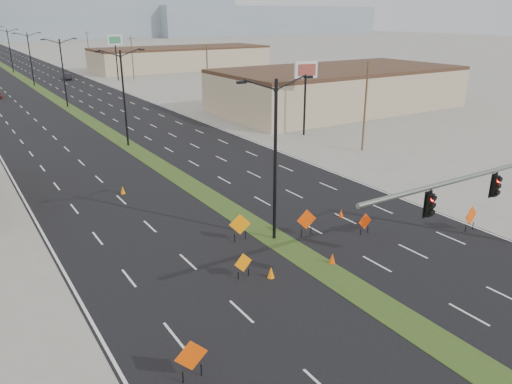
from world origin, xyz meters
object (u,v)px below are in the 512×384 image
cone_2 (341,213)px  pole_sign_east_near (306,76)px  streetlight_3 (30,58)px  streetlight_1 (124,95)px  construction_sign_5 (471,216)px  cone_3 (123,190)px  construction_sign_4 (365,222)px  construction_sign_1 (243,264)px  pole_sign_east_far (115,43)px  streetlight_4 (10,49)px  car_mid (67,77)px  construction_sign_2 (240,225)px  cone_0 (271,272)px  cone_1 (332,259)px  construction_sign_3 (307,220)px  streetlight_2 (63,71)px  construction_sign_0 (191,357)px  streetlight_0 (275,156)px

cone_2 → pole_sign_east_near: 26.01m
streetlight_3 → pole_sign_east_near: (19.18, -62.12, 1.38)m
streetlight_1 → construction_sign_5: bearing=-71.3°
construction_sign_5 → streetlight_3: bearing=90.8°
cone_3 → construction_sign_4: bearing=-55.9°
construction_sign_1 → pole_sign_east_far: size_ratio=0.16×
streetlight_3 → streetlight_4: same height
construction_sign_1 → streetlight_1: bearing=80.0°
car_mid → construction_sign_2: 90.13m
cone_0 → pole_sign_east_far: (19.62, 87.32, 7.27)m
cone_1 → construction_sign_2: bearing=118.0°
car_mid → pole_sign_east_far: size_ratio=0.42×
streetlight_4 → cone_3: bearing=-93.1°
construction_sign_4 → construction_sign_3: bearing=150.8°
streetlight_3 → cone_0: size_ratio=15.18×
construction_sign_4 → cone_0: (-8.30, -1.49, -0.51)m
construction_sign_1 → pole_sign_east_near: pole_sign_east_near is taller
streetlight_2 → cone_2: bearing=-83.9°
construction_sign_0 → streetlight_3: bearing=89.0°
streetlight_2 → construction_sign_1: (-4.22, -59.23, -4.56)m
streetlight_3 → streetlight_1: bearing=-90.0°
cone_2 → construction_sign_3: bearing=-163.9°
cone_0 → cone_2: size_ratio=1.21×
car_mid → streetlight_3: bearing=-135.4°
construction_sign_2 → construction_sign_4: 8.09m
streetlight_4 → car_mid: (7.80, -21.54, -4.77)m
construction_sign_5 → construction_sign_4: bearing=145.2°
pole_sign_east_near → cone_1: bearing=-113.4°
construction_sign_0 → construction_sign_4: (15.34, 6.45, -0.22)m
pole_sign_east_near → streetlight_4: bearing=113.3°
construction_sign_1 → construction_sign_5: construction_sign_5 is taller
streetlight_0 → cone_2: bearing=4.1°
streetlight_3 → car_mid: size_ratio=2.56×
construction_sign_4 → cone_1: 4.90m
construction_sign_0 → construction_sign_5: size_ratio=1.02×
streetlight_2 → construction_sign_1: 59.56m
construction_sign_1 → cone_3: (-1.20, 16.54, -0.53)m
construction_sign_2 → construction_sign_5: size_ratio=1.03×
streetlight_4 → streetlight_3: bearing=-90.0°
streetlight_0 → cone_3: bearing=112.2°
construction_sign_5 → cone_0: (-14.47, 1.85, -0.71)m
cone_2 → construction_sign_4: bearing=-102.5°
construction_sign_2 → car_mid: bearing=105.6°
construction_sign_0 → construction_sign_1: 8.17m
cone_1 → cone_2: bearing=44.4°
construction_sign_0 → construction_sign_5: 21.74m
construction_sign_1 → pole_sign_east_far: 89.25m
car_mid → construction_sign_3: construction_sign_3 is taller
pole_sign_east_near → construction_sign_2: bearing=-123.9°
streetlight_1 → construction_sign_5: size_ratio=5.71×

